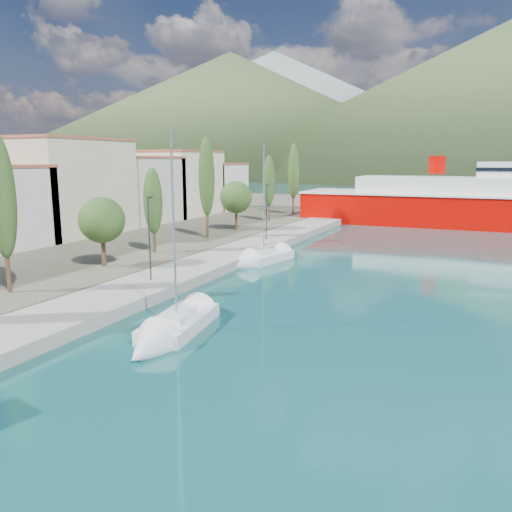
% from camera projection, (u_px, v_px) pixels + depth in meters
% --- Properties ---
extents(ground, '(1400.00, 1400.00, 0.00)m').
position_uv_depth(ground, '(429.00, 198.00, 126.53)').
color(ground, '#134D4E').
extents(quay, '(5.00, 88.00, 0.80)m').
position_uv_depth(quay, '(221.00, 259.00, 46.10)').
color(quay, gray).
rests_on(quay, ground).
extents(land_strip, '(70.00, 148.00, 0.70)m').
position_uv_depth(land_strip, '(18.00, 226.00, 70.52)').
color(land_strip, '#565644').
rests_on(land_strip, ground).
extents(town_buildings, '(9.20, 69.20, 11.30)m').
position_uv_depth(town_buildings, '(104.00, 191.00, 64.24)').
color(town_buildings, '#BEB79F').
rests_on(town_buildings, land_strip).
extents(tree_row, '(4.04, 64.10, 11.42)m').
position_uv_depth(tree_row, '(190.00, 193.00, 52.81)').
color(tree_row, '#47301E').
rests_on(tree_row, land_strip).
extents(lamp_posts, '(0.15, 46.64, 6.06)m').
position_uv_depth(lamp_posts, '(139.00, 238.00, 34.76)').
color(lamp_posts, '#2D2D33').
rests_on(lamp_posts, quay).
extents(sailboat_near, '(3.80, 8.75, 12.16)m').
position_uv_depth(sailboat_near, '(164.00, 336.00, 26.10)').
color(sailboat_near, silver).
rests_on(sailboat_near, ground).
extents(sailboat_mid, '(4.36, 8.42, 11.83)m').
position_uv_depth(sailboat_mid, '(253.00, 261.00, 45.70)').
color(sailboat_mid, silver).
rests_on(sailboat_mid, ground).
extents(ferry, '(53.54, 12.20, 10.60)m').
position_uv_depth(ferry, '(491.00, 205.00, 71.10)').
color(ferry, '#B80400').
rests_on(ferry, ground).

